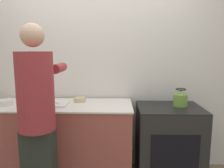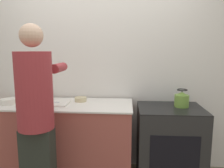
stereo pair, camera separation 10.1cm
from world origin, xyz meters
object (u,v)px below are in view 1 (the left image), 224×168
at_px(bowl_prep, 80,100).
at_px(cutting_board, 50,104).
at_px(kettle, 180,99).
at_px(canister_jar, 34,94).
at_px(oven, 168,144).
at_px(person, 37,115).
at_px(knife, 48,103).

bearing_deg(bowl_prep, cutting_board, -152.54).
bearing_deg(kettle, canister_jar, 174.74).
distance_m(oven, canister_jar, 1.72).
bearing_deg(cutting_board, oven, 1.00).
bearing_deg(canister_jar, cutting_board, -40.26).
height_order(oven, person, person).
bearing_deg(oven, person, -157.02).
height_order(knife, kettle, kettle).
bearing_deg(oven, canister_jar, 172.81).
height_order(oven, canister_jar, canister_jar).
bearing_deg(bowl_prep, person, -110.41).
xyz_separation_m(kettle, canister_jar, (-1.75, 0.16, 0.02)).
xyz_separation_m(person, bowl_prep, (0.26, 0.69, -0.02)).
bearing_deg(knife, bowl_prep, 25.68).
bearing_deg(oven, bowl_prep, 172.50).
height_order(kettle, canister_jar, kettle).
distance_m(cutting_board, bowl_prep, 0.35).
distance_m(person, kettle, 1.54).
relative_size(cutting_board, canister_jar, 2.46).
distance_m(oven, cutting_board, 1.43).
distance_m(knife, bowl_prep, 0.36).
distance_m(bowl_prep, canister_jar, 0.59).
xyz_separation_m(kettle, bowl_prep, (-1.17, 0.09, -0.04)).
xyz_separation_m(oven, cutting_board, (-1.35, -0.02, 0.47)).
relative_size(cutting_board, knife, 1.82).
bearing_deg(oven, cutting_board, -179.00).
bearing_deg(bowl_prep, kettle, -4.57).
distance_m(person, cutting_board, 0.53).
bearing_deg(kettle, oven, -160.76).
relative_size(person, bowl_prep, 12.30).
height_order(knife, canister_jar, canister_jar).
bearing_deg(cutting_board, bowl_prep, 27.46).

